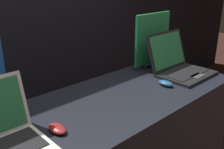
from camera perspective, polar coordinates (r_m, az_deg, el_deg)
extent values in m
cube|color=black|center=(2.43, -21.83, 13.60)|extent=(8.00, 0.05, 2.80)
cube|color=black|center=(1.14, -22.16, -14.83)|extent=(0.29, 0.18, 0.00)
ellipsoid|color=maroon|center=(1.22, -11.82, -11.44)|extent=(0.06, 0.11, 0.03)
cube|color=black|center=(1.90, 15.96, 0.03)|extent=(0.39, 0.27, 0.02)
cube|color=black|center=(1.91, 15.48, 0.52)|extent=(0.34, 0.19, 0.00)
cube|color=#3F3F42|center=(1.86, 18.11, -0.27)|extent=(0.11, 0.06, 0.00)
cube|color=black|center=(1.95, 11.87, 5.19)|extent=(0.39, 0.10, 0.26)
cube|color=#2D7F4C|center=(1.95, 12.04, 5.21)|extent=(0.35, 0.08, 0.23)
ellipsoid|color=navy|center=(1.70, 11.60, -1.89)|extent=(0.06, 0.10, 0.03)
cube|color=black|center=(2.07, 8.51, 2.34)|extent=(0.21, 0.07, 0.02)
cube|color=#268C4C|center=(2.02, 8.81, 7.76)|extent=(0.37, 0.02, 0.38)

